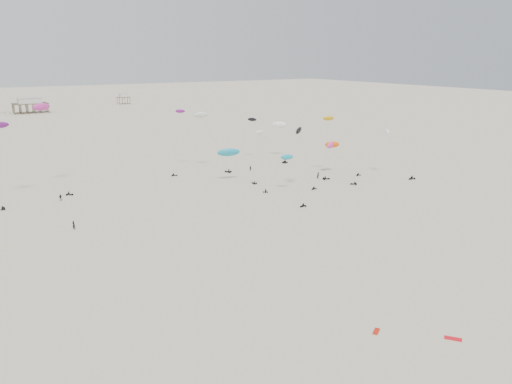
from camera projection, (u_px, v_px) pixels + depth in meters
ground_plane at (113, 147)px, 203.29m from camera, size 900.00×900.00×0.00m
pavilion_main at (30, 106)px, 320.50m from camera, size 21.00×13.00×9.80m
pavilion_small at (123, 99)px, 380.62m from camera, size 9.00×7.00×8.00m
rig_0 at (262, 156)px, 133.66m from camera, size 3.58×4.35×16.95m
rig_1 at (291, 170)px, 130.37m from camera, size 7.48×15.69×16.81m
rig_2 at (266, 137)px, 174.04m from camera, size 9.19×13.84×18.32m
rig_3 at (280, 128)px, 178.78m from camera, size 8.12×13.78×15.27m
rig_4 at (47, 123)px, 134.19m from camera, size 6.48×13.67×24.45m
rig_5 at (178, 135)px, 157.34m from camera, size 9.38×11.49×20.79m
rig_6 at (208, 130)px, 158.20m from camera, size 8.69×11.38×19.47m
rig_7 at (336, 149)px, 154.57m from camera, size 8.52×9.24×11.59m
rig_8 at (395, 147)px, 150.89m from camera, size 5.79×11.61×15.23m
rig_9 at (327, 142)px, 150.92m from camera, size 8.27×8.35×18.43m
rig_10 at (300, 138)px, 134.46m from camera, size 7.30×5.70×17.68m
rig_11 at (230, 154)px, 144.38m from camera, size 9.30×9.48×11.63m
rig_12 at (0, 142)px, 123.66m from camera, size 5.71×12.39×20.94m
rig_13 at (334, 150)px, 152.98m from camera, size 7.14×17.83×16.81m
spectator_0 at (74, 229)px, 106.70m from camera, size 0.91×0.99×2.25m
spectator_1 at (318, 179)px, 150.64m from camera, size 1.20×0.79×2.30m
spectator_2 at (61, 201)px, 127.67m from camera, size 1.28×0.81×2.03m
spectator_3 at (250, 171)px, 160.81m from camera, size 0.80×0.63×1.98m
grounded_kite_a at (453, 339)px, 65.41m from camera, size 2.08×2.28×0.08m
grounded_kite_b at (376, 332)px, 67.17m from camera, size 1.89×1.58×0.07m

